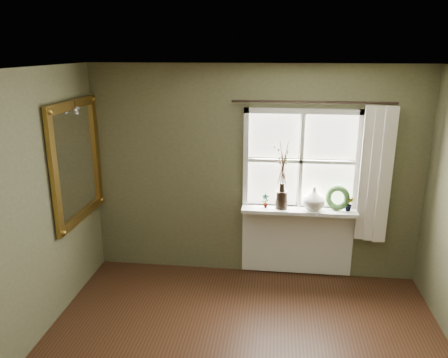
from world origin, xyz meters
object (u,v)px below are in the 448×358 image
cream_vase (314,198)px  wreath (337,200)px  dark_jug (282,200)px  gilt_mirror (77,161)px

cream_vase → wreath: 0.28m
dark_jug → wreath: size_ratio=0.73×
cream_vase → gilt_mirror: gilt_mirror is taller
dark_jug → gilt_mirror: (-2.30, -0.45, 0.51)m
cream_vase → gilt_mirror: (-2.68, -0.45, 0.48)m
dark_jug → cream_vase: size_ratio=0.78×
cream_vase → wreath: (0.28, 0.04, -0.03)m
wreath → gilt_mirror: bearing=-146.0°
cream_vase → gilt_mirror: size_ratio=0.20×
dark_jug → cream_vase: 0.38m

